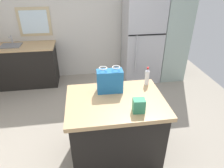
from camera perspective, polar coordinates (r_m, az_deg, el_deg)
ground at (r=3.19m, az=-3.72°, el=-15.96°), size 5.76×5.76×0.00m
back_wall at (r=4.74m, az=-7.20°, el=17.29°), size 4.80×0.13×2.58m
kitchen_island at (r=2.71m, az=0.95°, el=-12.45°), size 1.19×0.89×0.92m
refrigerator at (r=4.61m, az=8.49°, el=12.14°), size 0.80×0.73×1.85m
tall_cabinet at (r=4.81m, az=17.01°, el=14.03°), size 0.57×0.65×2.19m
sink_counter at (r=4.81m, az=-23.44°, el=4.94°), size 1.36×0.61×1.10m
shopping_bag at (r=2.52m, az=-0.63°, el=0.87°), size 0.32×0.16×0.34m
small_box at (r=2.21m, az=7.63°, el=-6.11°), size 0.14×0.11×0.16m
bottle at (r=2.74m, az=9.93°, el=2.05°), size 0.06×0.06×0.26m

